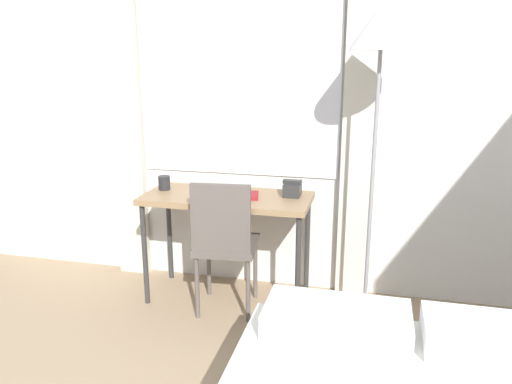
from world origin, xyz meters
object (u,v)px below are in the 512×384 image
object	(u,v)px
standing_lamp	(380,55)
mug	(164,183)
desk	(227,206)
book	(242,195)
desk_chair	(225,239)
telephone	(292,189)

from	to	relation	value
standing_lamp	mug	bearing A→B (deg)	173.93
desk	book	distance (m)	0.14
desk	desk_chair	bearing A→B (deg)	-78.29
standing_lamp	book	distance (m)	1.26
desk_chair	telephone	world-z (taller)	desk_chair
telephone	book	world-z (taller)	telephone
desk_chair	standing_lamp	xyz separation A→B (m)	(0.92, 0.10, 1.16)
desk	standing_lamp	xyz separation A→B (m)	(0.96, -0.11, 1.00)
standing_lamp	book	bearing A→B (deg)	173.70
mug	standing_lamp	bearing A→B (deg)	-6.07
book	standing_lamp	bearing A→B (deg)	-6.30
telephone	standing_lamp	bearing A→B (deg)	-21.16
desk_chair	book	size ratio (longest dim) A/B	3.60
desk	desk_chair	world-z (taller)	desk_chair
desk_chair	telephone	size ratio (longest dim) A/B	6.57
standing_lamp	book	xyz separation A→B (m)	(-0.85, 0.09, -0.92)
standing_lamp	book	world-z (taller)	standing_lamp
desk_chair	book	xyz separation A→B (m)	(0.06, 0.20, 0.25)
desk	mug	size ratio (longest dim) A/B	11.49
desk	desk_chair	xyz separation A→B (m)	(0.04, -0.21, -0.16)
standing_lamp	mug	distance (m)	1.69
desk_chair	mug	world-z (taller)	desk_chair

